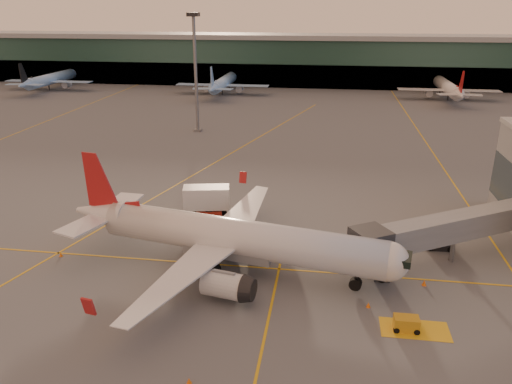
# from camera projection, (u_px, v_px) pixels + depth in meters

# --- Properties ---
(ground) EXTENTS (600.00, 600.00, 0.00)m
(ground) POSITION_uv_depth(u_px,v_px,m) (225.00, 290.00, 50.27)
(ground) COLOR #4C4F54
(ground) RESTS_ON ground
(taxi_markings) EXTENTS (100.12, 173.00, 0.01)m
(taxi_markings) POSITION_uv_depth(u_px,v_px,m) (235.00, 160.00, 92.51)
(taxi_markings) COLOR gold
(taxi_markings) RESTS_ON ground
(terminal) EXTENTS (400.00, 20.00, 17.60)m
(terminal) POSITION_uv_depth(u_px,v_px,m) (305.00, 60.00, 178.63)
(terminal) COLOR #19382D
(terminal) RESTS_ON ground
(mast_west_near) EXTENTS (2.40, 2.40, 25.60)m
(mast_west_near) POSITION_uv_depth(u_px,v_px,m) (195.00, 65.00, 109.00)
(mast_west_near) COLOR slate
(mast_west_near) RESTS_ON ground
(distant_aircraft_row) EXTENTS (290.00, 34.00, 13.00)m
(distant_aircraft_row) POSITION_uv_depth(u_px,v_px,m) (236.00, 94.00, 162.52)
(distant_aircraft_row) COLOR #8AB5E7
(distant_aircraft_row) RESTS_ON ground
(main_airplane) EXTENTS (37.86, 34.39, 11.50)m
(main_airplane) POSITION_uv_depth(u_px,v_px,m) (228.00, 238.00, 53.00)
(main_airplane) COLOR silver
(main_airplane) RESTS_ON ground
(jet_bridge) EXTENTS (24.22, 16.51, 5.74)m
(jet_bridge) POSITION_uv_depth(u_px,v_px,m) (465.00, 226.00, 55.18)
(jet_bridge) COLOR slate
(jet_bridge) RESTS_ON ground
(catering_truck) EXTENTS (6.39, 3.73, 4.65)m
(catering_truck) POSITION_uv_depth(u_px,v_px,m) (207.00, 201.00, 65.88)
(catering_truck) COLOR #9E2316
(catering_truck) RESTS_ON ground
(gpu_cart) EXTENTS (2.28, 1.35, 1.30)m
(gpu_cart) POSITION_uv_depth(u_px,v_px,m) (406.00, 324.00, 43.78)
(gpu_cart) COLOR #BC8717
(gpu_cart) RESTS_ON ground
(pushback_tug) EXTENTS (3.21, 1.79, 1.64)m
(pushback_tug) POSITION_uv_depth(u_px,v_px,m) (439.00, 243.00, 58.59)
(pushback_tug) COLOR black
(pushback_tug) RESTS_ON ground
(cone_nose) EXTENTS (0.46, 0.46, 0.59)m
(cone_nose) POSITION_uv_depth(u_px,v_px,m) (424.00, 283.00, 50.96)
(cone_nose) COLOR orange
(cone_nose) RESTS_ON ground
(cone_tail) EXTENTS (0.39, 0.39, 0.50)m
(cone_tail) POSITION_uv_depth(u_px,v_px,m) (61.00, 254.00, 56.89)
(cone_tail) COLOR orange
(cone_tail) RESTS_ON ground
(cone_wing_right) EXTENTS (0.39, 0.39, 0.50)m
(cone_wing_right) POSITION_uv_depth(u_px,v_px,m) (189.00, 381.00, 37.68)
(cone_wing_right) COLOR orange
(cone_wing_right) RESTS_ON ground
(cone_wing_left) EXTENTS (0.38, 0.38, 0.48)m
(cone_wing_left) POSITION_uv_depth(u_px,v_px,m) (255.00, 207.00, 70.31)
(cone_wing_left) COLOR orange
(cone_wing_left) RESTS_ON ground
(cone_fwd) EXTENTS (0.41, 0.41, 0.52)m
(cone_fwd) POSITION_uv_depth(u_px,v_px,m) (368.00, 305.00, 47.26)
(cone_fwd) COLOR orange
(cone_fwd) RESTS_ON ground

